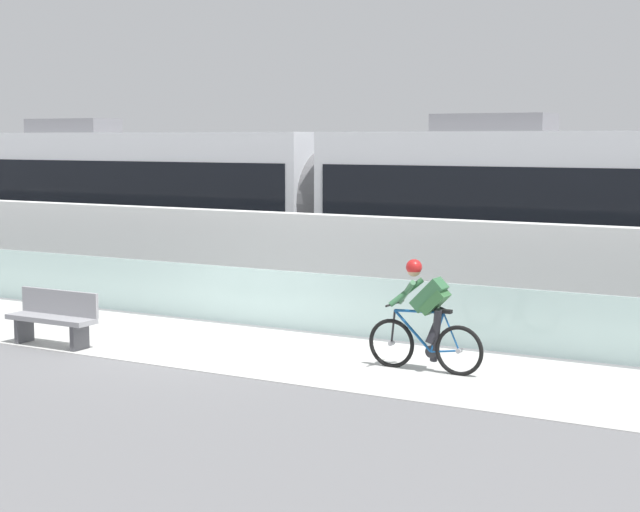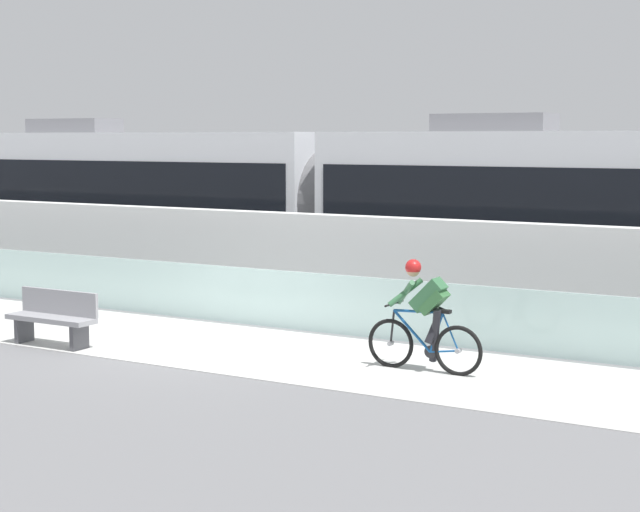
{
  "view_description": "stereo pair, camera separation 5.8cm",
  "coord_description": "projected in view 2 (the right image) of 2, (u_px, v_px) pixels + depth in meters",
  "views": [
    {
      "loc": [
        9.78,
        -13.08,
        3.32
      ],
      "look_at": [
        0.94,
        2.35,
        1.25
      ],
      "focal_mm": 57.1,
      "sensor_mm": 36.0,
      "label": 1
    },
    {
      "loc": [
        9.83,
        -13.05,
        3.32
      ],
      "look_at": [
        0.94,
        2.35,
        1.25
      ],
      "focal_mm": 57.1,
      "sensor_mm": 36.0,
      "label": 2
    }
  ],
  "objects": [
    {
      "name": "ground_plane",
      "position": [
        198.0,
        344.0,
        16.49
      ],
      "size": [
        200.0,
        200.0,
        0.0
      ],
      "primitive_type": "plane",
      "color": "slate"
    },
    {
      "name": "bike_path_deck",
      "position": [
        198.0,
        343.0,
        16.49
      ],
      "size": [
        32.0,
        3.2,
        0.01
      ],
      "primitive_type": "cube",
      "color": "beige",
      "rests_on": "ground"
    },
    {
      "name": "glass_parapet",
      "position": [
        260.0,
        297.0,
        18.02
      ],
      "size": [
        32.0,
        0.05,
        1.02
      ],
      "primitive_type": "cube",
      "color": "silver",
      "rests_on": "ground"
    },
    {
      "name": "concrete_barrier_wall",
      "position": [
        311.0,
        263.0,
        19.52
      ],
      "size": [
        32.0,
        0.36,
        1.88
      ],
      "primitive_type": "cube",
      "color": "silver",
      "rests_on": "ground"
    },
    {
      "name": "tram_rail_near",
      "position": [
        370.0,
        294.0,
        21.77
      ],
      "size": [
        32.0,
        0.08,
        0.01
      ],
      "primitive_type": "cube",
      "color": "#595654",
      "rests_on": "ground"
    },
    {
      "name": "tram_rail_far",
      "position": [
        399.0,
        285.0,
        23.0
      ],
      "size": [
        32.0,
        0.08,
        0.01
      ],
      "primitive_type": "cube",
      "color": "#595654",
      "rests_on": "ground"
    },
    {
      "name": "tram",
      "position": [
        332.0,
        202.0,
        22.83
      ],
      "size": [
        22.56,
        2.54,
        3.81
      ],
      "color": "silver",
      "rests_on": "ground"
    },
    {
      "name": "cyclist_on_bike",
      "position": [
        425.0,
        318.0,
        14.41
      ],
      "size": [
        1.77,
        0.58,
        1.61
      ],
      "color": "black",
      "rests_on": "ground"
    },
    {
      "name": "bench",
      "position": [
        54.0,
        316.0,
        16.27
      ],
      "size": [
        1.6,
        0.45,
        0.89
      ],
      "color": "gray",
      "rests_on": "ground"
    }
  ]
}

